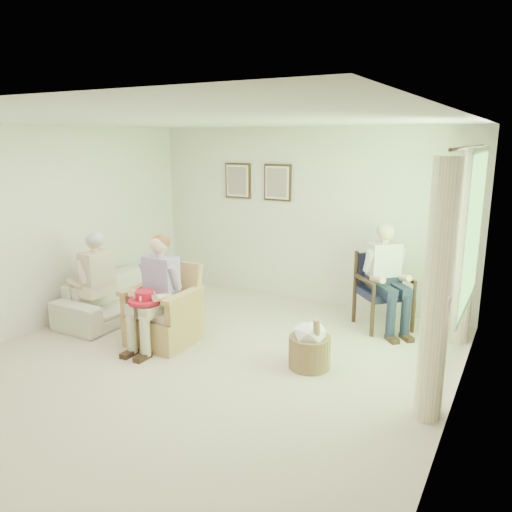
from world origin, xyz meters
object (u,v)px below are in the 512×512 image
(person_wicker, at_px, (156,285))
(person_dark, at_px, (384,270))
(hatbox, at_px, (310,345))
(wicker_armchair, at_px, (165,318))
(person_sofa, at_px, (93,275))
(sofa, at_px, (123,295))
(red_hat, at_px, (145,298))
(wood_armchair, at_px, (386,287))

(person_wicker, relative_size, person_dark, 0.97)
(hatbox, bearing_deg, wicker_armchair, -173.46)
(person_wicker, height_order, person_sofa, person_wicker)
(sofa, xyz_separation_m, hatbox, (2.97, -0.28, -0.02))
(sofa, distance_m, person_sofa, 0.66)
(sofa, xyz_separation_m, red_hat, (1.15, -0.83, 0.37))
(sofa, bearing_deg, person_dark, -70.03)
(wicker_armchair, relative_size, sofa, 0.50)
(sofa, distance_m, hatbox, 2.98)
(person_wicker, height_order, person_dark, person_dark)
(person_dark, relative_size, hatbox, 2.04)
(sofa, xyz_separation_m, person_sofa, (-0.00, -0.52, 0.41))
(wood_armchair, xyz_separation_m, red_hat, (-2.18, -2.20, 0.13))
(wood_armchair, height_order, hatbox, wood_armchair)
(wicker_armchair, height_order, red_hat, wicker_armchair)
(wood_armchair, xyz_separation_m, hatbox, (-0.37, -1.66, -0.26))
(wicker_armchair, height_order, person_dark, person_dark)
(wood_armchair, xyz_separation_m, person_dark, (0.00, -0.16, 0.27))
(person_wicker, bearing_deg, sofa, 151.80)
(sofa, relative_size, person_dark, 1.41)
(hatbox, bearing_deg, wood_armchair, 77.46)
(person_wicker, bearing_deg, person_sofa, 174.98)
(person_wicker, bearing_deg, red_hat, -90.00)
(person_wicker, distance_m, person_sofa, 1.16)
(red_hat, bearing_deg, wicker_armchair, 89.99)
(red_hat, bearing_deg, hatbox, 16.70)
(wicker_armchair, distance_m, person_sofa, 1.22)
(person_dark, bearing_deg, wood_armchair, 47.00)
(sofa, bearing_deg, wood_armchair, -67.66)
(person_sofa, xyz_separation_m, red_hat, (1.15, -0.31, -0.04))
(wicker_armchair, relative_size, hatbox, 1.44)
(sofa, relative_size, red_hat, 5.07)
(person_wicker, xyz_separation_m, person_dark, (2.18, 1.83, 0.04))
(wood_armchair, distance_m, red_hat, 3.10)
(sofa, distance_m, person_wicker, 1.39)
(wicker_armchair, distance_m, person_dark, 2.81)
(wood_armchair, distance_m, person_wicker, 2.97)
(wood_armchair, distance_m, person_dark, 0.31)
(person_dark, height_order, person_sofa, person_dark)
(person_dark, bearing_deg, person_sofa, 164.41)
(person_dark, bearing_deg, wicker_armchair, 174.97)
(sofa, xyz_separation_m, person_wicker, (1.15, -0.62, 0.48))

